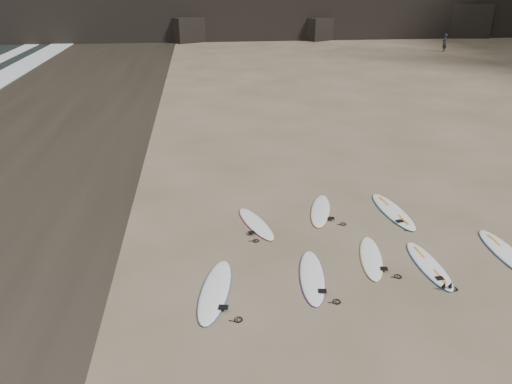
# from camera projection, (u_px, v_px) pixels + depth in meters

# --- Properties ---
(ground) EXTENTS (240.00, 240.00, 0.00)m
(ground) POSITION_uv_depth(u_px,v_px,m) (387.00, 264.00, 12.98)
(ground) COLOR #897559
(ground) RESTS_ON ground
(wet_sand) EXTENTS (12.00, 200.00, 0.01)m
(wet_sand) POSITION_uv_depth(u_px,v_px,m) (1.00, 154.00, 20.73)
(wet_sand) COLOR #383026
(wet_sand) RESTS_ON ground
(surfboard_0) EXTENTS (1.19, 2.74, 0.10)m
(surfboard_0) POSITION_uv_depth(u_px,v_px,m) (215.00, 290.00, 11.84)
(surfboard_0) COLOR white
(surfboard_0) RESTS_ON ground
(surfboard_1) EXTENTS (0.93, 2.51, 0.09)m
(surfboard_1) POSITION_uv_depth(u_px,v_px,m) (312.00, 276.00, 12.38)
(surfboard_1) COLOR white
(surfboard_1) RESTS_ON ground
(surfboard_2) EXTENTS (1.01, 2.30, 0.08)m
(surfboard_2) POSITION_uv_depth(u_px,v_px,m) (371.00, 257.00, 13.20)
(surfboard_2) COLOR white
(surfboard_2) RESTS_ON ground
(surfboard_3) EXTENTS (0.64, 2.38, 0.09)m
(surfboard_3) POSITION_uv_depth(u_px,v_px,m) (429.00, 265.00, 12.87)
(surfboard_3) COLOR white
(surfboard_3) RESTS_ON ground
(surfboard_4) EXTENTS (0.63, 2.62, 0.09)m
(surfboard_4) POSITION_uv_depth(u_px,v_px,m) (507.00, 253.00, 13.39)
(surfboard_4) COLOR white
(surfboard_4) RESTS_ON ground
(surfboard_5) EXTENTS (1.20, 2.32, 0.08)m
(surfboard_5) POSITION_uv_depth(u_px,v_px,m) (256.00, 223.00, 14.97)
(surfboard_5) COLOR white
(surfboard_5) RESTS_ON ground
(surfboard_6) EXTENTS (1.22, 2.43, 0.09)m
(surfboard_6) POSITION_uv_depth(u_px,v_px,m) (320.00, 210.00, 15.78)
(surfboard_6) COLOR white
(surfboard_6) RESTS_ON ground
(surfboard_7) EXTENTS (0.91, 2.74, 0.10)m
(surfboard_7) POSITION_uv_depth(u_px,v_px,m) (393.00, 211.00, 15.72)
(surfboard_7) COLOR white
(surfboard_7) RESTS_ON ground
(person_a) EXTENTS (0.69, 0.67, 1.60)m
(person_a) POSITION_uv_depth(u_px,v_px,m) (444.00, 43.00, 46.18)
(person_a) COLOR black
(person_a) RESTS_ON ground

